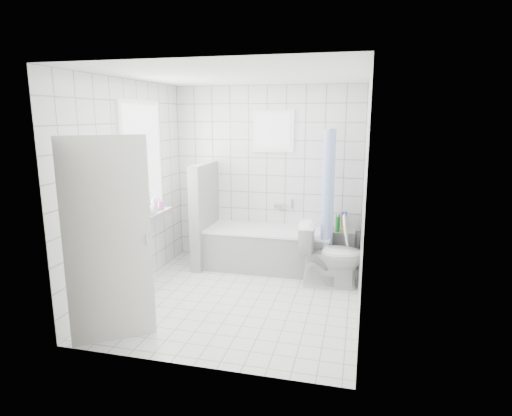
# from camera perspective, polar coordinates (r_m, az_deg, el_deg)

# --- Properties ---
(ground) EXTENTS (3.00, 3.00, 0.00)m
(ground) POSITION_cam_1_polar(r_m,az_deg,el_deg) (5.32, -2.17, -11.84)
(ground) COLOR white
(ground) RESTS_ON ground
(ceiling) EXTENTS (3.00, 3.00, 0.00)m
(ceiling) POSITION_cam_1_polar(r_m,az_deg,el_deg) (4.88, -2.42, 17.27)
(ceiling) COLOR white
(ceiling) RESTS_ON ground
(wall_back) EXTENTS (2.80, 0.02, 2.60)m
(wall_back) POSITION_cam_1_polar(r_m,az_deg,el_deg) (6.38, 1.45, 4.37)
(wall_back) COLOR white
(wall_back) RESTS_ON ground
(wall_front) EXTENTS (2.80, 0.02, 2.60)m
(wall_front) POSITION_cam_1_polar(r_m,az_deg,el_deg) (3.55, -8.99, -2.08)
(wall_front) COLOR white
(wall_front) RESTS_ON ground
(wall_left) EXTENTS (0.02, 3.00, 2.60)m
(wall_left) POSITION_cam_1_polar(r_m,az_deg,el_deg) (5.49, -16.49, 2.60)
(wall_left) COLOR white
(wall_left) RESTS_ON ground
(wall_right) EXTENTS (0.02, 3.00, 2.60)m
(wall_right) POSITION_cam_1_polar(r_m,az_deg,el_deg) (4.75, 14.17, 1.30)
(wall_right) COLOR white
(wall_right) RESTS_ON ground
(window_left) EXTENTS (0.01, 0.90, 1.40)m
(window_left) POSITION_cam_1_polar(r_m,az_deg,el_deg) (5.69, -14.77, 6.07)
(window_left) COLOR white
(window_left) RESTS_ON wall_left
(window_back) EXTENTS (0.50, 0.01, 0.50)m
(window_back) POSITION_cam_1_polar(r_m,az_deg,el_deg) (6.26, 2.30, 10.20)
(window_back) COLOR white
(window_back) RESTS_ON wall_back
(window_sill) EXTENTS (0.18, 1.02, 0.08)m
(window_sill) POSITION_cam_1_polar(r_m,az_deg,el_deg) (5.79, -13.98, -1.23)
(window_sill) COLOR white
(window_sill) RESTS_ON wall_left
(door) EXTENTS (0.67, 0.50, 2.00)m
(door) POSITION_cam_1_polar(r_m,az_deg,el_deg) (4.27, -19.08, -4.34)
(door) COLOR silver
(door) RESTS_ON ground
(bathtub) EXTENTS (1.78, 0.77, 0.58)m
(bathtub) POSITION_cam_1_polar(r_m,az_deg,el_deg) (6.21, 1.73, -5.39)
(bathtub) COLOR white
(bathtub) RESTS_ON ground
(partition_wall) EXTENTS (0.15, 0.85, 1.50)m
(partition_wall) POSITION_cam_1_polar(r_m,az_deg,el_deg) (6.31, -6.85, -0.88)
(partition_wall) COLOR white
(partition_wall) RESTS_ON ground
(tiled_ledge) EXTENTS (0.40, 0.24, 0.55)m
(tiled_ledge) POSITION_cam_1_polar(r_m,az_deg,el_deg) (6.34, 11.18, -5.40)
(tiled_ledge) COLOR white
(tiled_ledge) RESTS_ON ground
(toilet) EXTENTS (0.85, 0.53, 0.84)m
(toilet) POSITION_cam_1_polar(r_m,az_deg,el_deg) (5.61, 9.89, -6.16)
(toilet) COLOR white
(toilet) RESTS_ON ground
(curtain_rod) EXTENTS (0.02, 0.80, 0.02)m
(curtain_rod) POSITION_cam_1_polar(r_m,az_deg,el_deg) (5.79, 9.99, 10.36)
(curtain_rod) COLOR silver
(curtain_rod) RESTS_ON wall_back
(shower_curtain) EXTENTS (0.14, 0.48, 1.78)m
(shower_curtain) POSITION_cam_1_polar(r_m,az_deg,el_deg) (5.75, 9.57, 1.34)
(shower_curtain) COLOR #445DC8
(shower_curtain) RESTS_ON curtain_rod
(tub_faucet) EXTENTS (0.18, 0.06, 0.06)m
(tub_faucet) POSITION_cam_1_polar(r_m,az_deg,el_deg) (6.37, 3.28, 0.24)
(tub_faucet) COLOR silver
(tub_faucet) RESTS_ON wall_back
(sill_bottles) EXTENTS (0.19, 0.55, 0.28)m
(sill_bottles) POSITION_cam_1_polar(r_m,az_deg,el_deg) (5.79, -13.76, 0.29)
(sill_bottles) COLOR silver
(sill_bottles) RESTS_ON window_sill
(ledge_bottles) EXTENTS (0.16, 0.14, 0.28)m
(ledge_bottles) POSITION_cam_1_polar(r_m,az_deg,el_deg) (6.21, 11.29, -1.97)
(ledge_bottles) COLOR #EFF319
(ledge_bottles) RESTS_ON tiled_ledge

